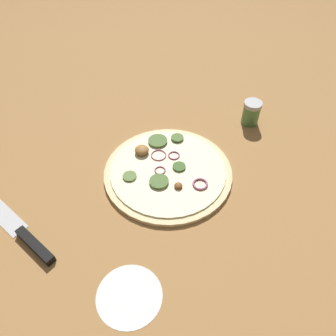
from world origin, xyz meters
TOP-DOWN VIEW (x-y plane):
  - ground_plane at (0.00, 0.00)m, footprint 3.00×3.00m
  - pizza at (-0.00, -0.00)m, footprint 0.33×0.33m
  - knife at (0.37, -0.04)m, footprint 0.12×0.33m
  - spice_jar at (-0.32, -0.03)m, footprint 0.05×0.05m
  - flour_patch at (0.24, 0.22)m, footprint 0.13×0.13m

SIDE VIEW (x-z plane):
  - ground_plane at x=0.00m, z-range 0.00..0.00m
  - flour_patch at x=0.24m, z-range 0.00..0.00m
  - knife at x=0.37m, z-range 0.00..0.02m
  - pizza at x=0.00m, z-range -0.01..0.02m
  - spice_jar at x=-0.32m, z-range 0.00..0.07m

